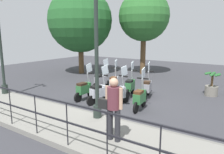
# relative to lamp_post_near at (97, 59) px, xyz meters

# --- Properties ---
(ground_plane) EXTENTS (28.00, 28.00, 0.00)m
(ground_plane) POSITION_rel_lamp_post_near_xyz_m (2.40, 0.66, -2.03)
(ground_plane) COLOR #38383D
(promenade_walkway) EXTENTS (2.20, 20.00, 0.15)m
(promenade_walkway) POSITION_rel_lamp_post_near_xyz_m (-0.75, 0.66, -1.95)
(promenade_walkway) COLOR gray
(promenade_walkway) RESTS_ON ground_plane
(fence_railing) EXTENTS (0.04, 16.03, 1.07)m
(fence_railing) POSITION_rel_lamp_post_near_xyz_m (-1.80, 0.66, -1.14)
(fence_railing) COLOR black
(fence_railing) RESTS_ON promenade_walkway
(lamp_post_near) EXTENTS (0.26, 0.90, 4.24)m
(lamp_post_near) POSITION_rel_lamp_post_near_xyz_m (0.00, 0.00, 0.00)
(lamp_post_near) COLOR #232D28
(lamp_post_near) RESTS_ON promenade_walkway
(lamp_post_far) EXTENTS (0.26, 0.90, 4.52)m
(lamp_post_far) POSITION_rel_lamp_post_near_xyz_m (0.00, 5.17, 0.14)
(lamp_post_far) COLOR #232D28
(lamp_post_far) RESTS_ON promenade_walkway
(pedestrian_with_bag) EXTENTS (0.33, 0.65, 1.59)m
(pedestrian_with_bag) POSITION_rel_lamp_post_near_xyz_m (-0.99, -1.24, -0.95)
(pedestrian_with_bag) COLOR #28282D
(pedestrian_with_bag) RESTS_ON promenade_walkway
(tree_large) EXTENTS (4.38, 4.38, 5.86)m
(tree_large) POSITION_rel_lamp_post_near_xyz_m (6.41, 6.29, 1.63)
(tree_large) COLOR brown
(tree_large) RESTS_ON ground_plane
(tree_distant) EXTENTS (3.41, 3.41, 5.65)m
(tree_distant) POSITION_rel_lamp_post_near_xyz_m (8.61, 2.55, 1.90)
(tree_distant) COLOR brown
(tree_distant) RESTS_ON ground_plane
(potted_palm) EXTENTS (1.06, 0.66, 1.05)m
(potted_palm) POSITION_rel_lamp_post_near_xyz_m (5.24, -2.49, -1.58)
(potted_palm) COLOR slate
(potted_palm) RESTS_ON ground_plane
(scooter_near_0) EXTENTS (1.23, 0.44, 1.54)m
(scooter_near_0) POSITION_rel_lamp_post_near_xyz_m (1.76, -0.63, -1.54)
(scooter_near_0) COLOR black
(scooter_near_0) RESTS_ON ground_plane
(scooter_near_1) EXTENTS (1.22, 0.48, 1.54)m
(scooter_near_1) POSITION_rel_lamp_post_near_xyz_m (1.76, 0.31, -1.54)
(scooter_near_1) COLOR black
(scooter_near_1) RESTS_ON ground_plane
(scooter_near_2) EXTENTS (1.22, 0.50, 1.54)m
(scooter_near_2) POSITION_rel_lamp_post_near_xyz_m (1.52, 1.07, -1.54)
(scooter_near_2) COLOR black
(scooter_near_2) RESTS_ON ground_plane
(scooter_near_3) EXTENTS (1.23, 0.44, 1.54)m
(scooter_near_3) POSITION_rel_lamp_post_near_xyz_m (1.59, 1.89, -1.54)
(scooter_near_3) COLOR black
(scooter_near_3) RESTS_ON ground_plane
(scooter_far_0) EXTENTS (1.20, 0.53, 1.54)m
(scooter_far_0) POSITION_rel_lamp_post_near_xyz_m (3.38, -0.18, -1.54)
(scooter_far_0) COLOR black
(scooter_far_0) RESTS_ON ground_plane
(scooter_far_1) EXTENTS (1.22, 0.50, 1.54)m
(scooter_far_1) POSITION_rel_lamp_post_near_xyz_m (3.18, 0.56, -1.54)
(scooter_far_1) COLOR black
(scooter_far_1) RESTS_ON ground_plane
(scooter_far_2) EXTENTS (1.20, 0.54, 1.54)m
(scooter_far_2) POSITION_rel_lamp_post_near_xyz_m (3.37, 1.54, -1.54)
(scooter_far_2) COLOR black
(scooter_far_2) RESTS_ON ground_plane
(scooter_far_3) EXTENTS (1.23, 0.46, 1.54)m
(scooter_far_3) POSITION_rel_lamp_post_near_xyz_m (3.40, 2.33, -1.54)
(scooter_far_3) COLOR black
(scooter_far_3) RESTS_ON ground_plane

